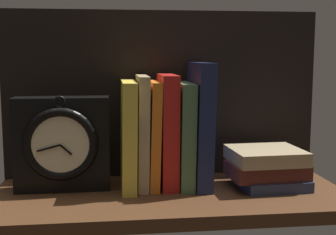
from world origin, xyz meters
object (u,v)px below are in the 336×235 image
Objects in this scene: book_yellow_seinlanguage at (128,134)px; book_navy_bierce at (199,124)px; book_green_romantic at (183,134)px; book_red_requiem at (167,130)px; book_tan_shortstories at (142,131)px; book_orange_pandolfini at (153,134)px; framed_clock at (62,144)px; book_stack_side at (268,167)px.

book_yellow_seinlanguage is 0.85× the size of book_navy_bierce.
book_navy_bierce reaches higher than book_green_romantic.
book_green_romantic is at bearing 0.00° from book_red_requiem.
book_tan_shortstories is 5.29cm from book_red_requiem.
book_orange_pandolfini is 1.13× the size of framed_clock.
book_red_requiem reaches higher than book_yellow_seinlanguage.
book_green_romantic is (6.32, 0.00, -0.16)cm from book_orange_pandolfini.
book_yellow_seinlanguage is 1.13× the size of framed_clock.
book_yellow_seinlanguage is 13.45cm from framed_clock.
book_tan_shortstories is at bearing 180.00° from book_green_romantic.
book_red_requiem is 1.08× the size of book_green_romantic.
book_stack_side is at bearing -10.04° from book_tan_shortstories.
book_tan_shortstories is 0.99× the size of book_red_requiem.
book_green_romantic is 3.93cm from book_navy_bierce.
book_navy_bierce reaches higher than book_red_requiem.
book_red_requiem is (5.29, 0.00, 0.08)cm from book_tan_shortstories.
book_red_requiem reaches higher than book_tan_shortstories.
book_tan_shortstories is at bearing 4.00° from framed_clock.
book_stack_side is at bearing -11.03° from book_orange_pandolfini.
book_tan_shortstories is 2.43cm from book_orange_pandolfini.
book_green_romantic is 18.59cm from book_stack_side.
book_yellow_seinlanguage is at bearing 180.00° from book_navy_bierce.
book_navy_bierce is (12.03, 0.00, 1.32)cm from book_tan_shortstories.
book_green_romantic reaches higher than book_stack_side.
book_tan_shortstories is at bearing 169.96° from book_stack_side.
framed_clock is at bearing -176.00° from book_tan_shortstories.
framed_clock is at bearing -177.39° from book_green_romantic.
book_orange_pandolfini is 3.01cm from book_red_requiem.
book_red_requiem is 3.48cm from book_green_romantic.
book_tan_shortstories is 12.10cm from book_navy_bierce.
book_red_requiem is 1.20× the size of framed_clock.
book_red_requiem is at bearing 180.00° from book_navy_bierce.
book_orange_pandolfini is 18.56cm from framed_clock.
book_red_requiem is at bearing 0.00° from book_orange_pandolfini.
book_yellow_seinlanguage is 14.94cm from book_navy_bierce.
book_tan_shortstories reaches higher than book_stack_side.
framed_clock is (-24.80, -1.13, -1.23)cm from book_green_romantic.
book_tan_shortstories reaches higher than book_orange_pandolfini.
book_navy_bierce reaches higher than framed_clock.
book_green_romantic is 1.11× the size of framed_clock.
book_yellow_seinlanguage is 0.95× the size of book_red_requiem.
book_yellow_seinlanguage is 8.11cm from book_red_requiem.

